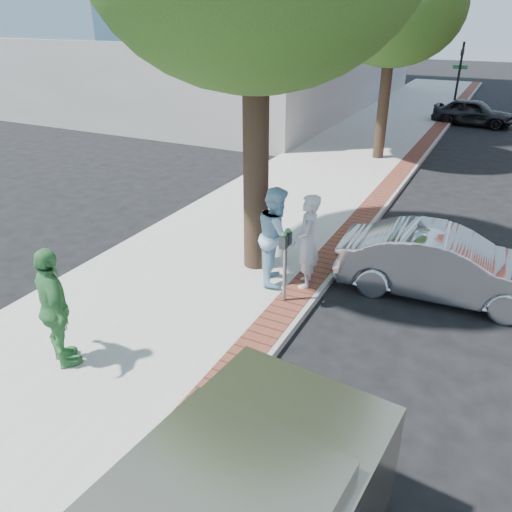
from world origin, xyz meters
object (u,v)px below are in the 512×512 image
Objects in this scene: person_green at (55,309)px; bg_car at (473,112)px; parking_meter at (285,251)px; sedan_silver at (444,265)px; person_gray at (307,242)px; person_officer at (277,236)px.

person_green reaches higher than bg_car.
parking_meter reaches higher than sedan_silver.
person_gray is at bearing -178.93° from bg_car.
person_green is at bearing 131.07° from person_officer.
person_gray is (0.13, 0.77, -0.10)m from parking_meter.
sedan_silver is (2.46, 1.08, -0.43)m from person_gray.
sedan_silver is at bearing -171.37° from bg_car.
bg_car is at bearing -29.67° from person_officer.
parking_meter is 0.77× the size of person_gray.
sedan_silver is (2.59, 1.85, -0.53)m from parking_meter.
person_gray is 19.23m from bg_car.
person_gray is 0.97× the size of person_green.
parking_meter is 0.39× the size of bg_car.
sedan_silver is at bearing -104.22° from person_green.
parking_meter is 4.01m from person_green.
person_green is 0.48× the size of sedan_silver.
sedan_silver is at bearing 35.58° from parking_meter.
person_green is at bearing 175.76° from bg_car.
person_officer is 0.52× the size of bg_car.
person_officer is 1.01× the size of person_green.
person_officer is at bearing -85.32° from person_green.
person_gray is 2.72m from sedan_silver.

